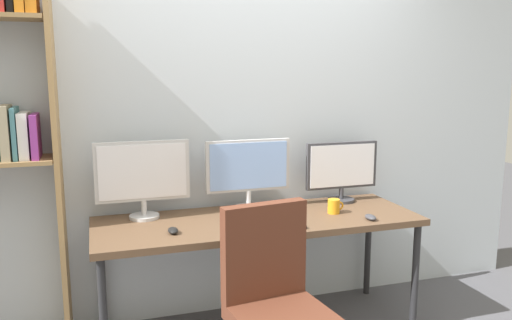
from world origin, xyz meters
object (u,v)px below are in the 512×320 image
object	(u,v)px
monitor_center	(248,170)
mouse_left_side	(173,231)
monitor_right	(342,169)
desk	(258,227)
keyboard_main	(271,227)
monitor_left	(143,175)
coffee_mug	(334,206)
mouse_right_side	(371,217)

from	to	relation	value
monitor_center	mouse_left_side	distance (m)	0.69
monitor_right	desk	bearing A→B (deg)	-162.20
keyboard_main	monitor_center	bearing A→B (deg)	90.00
monitor_center	monitor_left	bearing A→B (deg)	180.00
coffee_mug	monitor_left	bearing A→B (deg)	167.51
monitor_center	mouse_left_side	bearing A→B (deg)	-146.99
monitor_left	monitor_right	bearing A→B (deg)	-0.00
monitor_right	monitor_left	bearing A→B (deg)	180.00
desk	monitor_center	bearing A→B (deg)	90.00
coffee_mug	keyboard_main	bearing A→B (deg)	-158.75
monitor_center	mouse_left_side	world-z (taller)	monitor_center
monitor_right	mouse_left_side	size ratio (longest dim) A/B	5.33
mouse_left_side	coffee_mug	world-z (taller)	coffee_mug
desk	monitor_left	distance (m)	0.76
coffee_mug	monitor_center	bearing A→B (deg)	152.38
monitor_right	coffee_mug	size ratio (longest dim) A/B	4.82
monitor_center	mouse_left_side	xyz separation A→B (m)	(-0.54, -0.35, -0.24)
mouse_right_side	keyboard_main	bearing A→B (deg)	179.10
monitor_left	keyboard_main	xyz separation A→B (m)	(0.66, -0.44, -0.25)
desk	monitor_right	distance (m)	0.75
keyboard_main	coffee_mug	size ratio (longest dim) A/B	3.64
desk	monitor_right	size ratio (longest dim) A/B	3.84
mouse_right_side	coffee_mug	distance (m)	0.25
desk	monitor_left	xyz separation A→B (m)	(-0.66, 0.21, 0.32)
desk	monitor_center	world-z (taller)	monitor_center
monitor_left	monitor_right	xyz separation A→B (m)	(1.32, -0.00, -0.04)
mouse_left_side	desk	bearing A→B (deg)	14.37
monitor_left	mouse_left_side	bearing A→B (deg)	-70.91
mouse_left_side	monitor_right	bearing A→B (deg)	16.28
coffee_mug	mouse_right_side	bearing A→B (deg)	-53.92
mouse_left_side	coffee_mug	bearing A→B (deg)	5.40
mouse_left_side	mouse_right_side	world-z (taller)	same
desk	monitor_left	world-z (taller)	monitor_left
monitor_left	coffee_mug	size ratio (longest dim) A/B	5.29
desk	keyboard_main	xyz separation A→B (m)	(0.00, -0.23, 0.06)
monitor_center	desk	bearing A→B (deg)	-90.00
desk	monitor_right	bearing A→B (deg)	17.80
mouse_left_side	monitor_left	bearing A→B (deg)	109.09
monitor_right	keyboard_main	xyz separation A→B (m)	(-0.66, -0.44, -0.21)
keyboard_main	mouse_right_side	distance (m)	0.63
monitor_right	mouse_right_side	world-z (taller)	monitor_right
monitor_center	monitor_right	size ratio (longest dim) A/B	1.08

